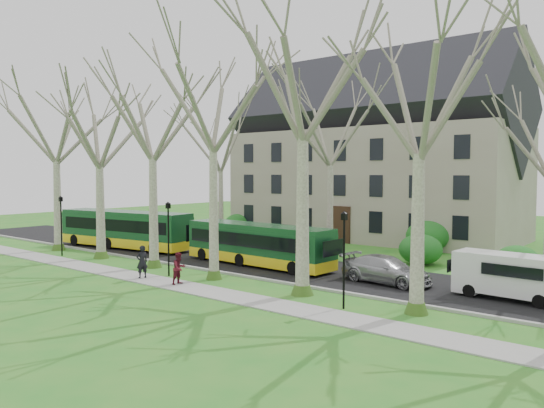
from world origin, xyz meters
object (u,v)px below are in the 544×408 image
at_px(bus_lead, 125,229).
at_px(pedestrian_b, 179,268).
at_px(sedan, 386,270).
at_px(van_a, 510,277).
at_px(bus_follow, 258,244).
at_px(pedestrian_a, 142,262).

xyz_separation_m(bus_lead, pedestrian_b, (13.96, -6.48, -0.65)).
xyz_separation_m(sedan, van_a, (6.32, 0.28, 0.34)).
bearing_deg(bus_follow, van_a, 4.16).
bearing_deg(bus_lead, bus_follow, -4.62).
bearing_deg(bus_lead, pedestrian_b, -32.45).
bearing_deg(bus_follow, bus_lead, -174.57).
bearing_deg(bus_lead, sedan, -5.37).
distance_m(bus_follow, sedan, 9.13).
distance_m(sedan, van_a, 6.33).
height_order(bus_follow, sedan, bus_follow).
bearing_deg(bus_follow, pedestrian_b, -83.28).
xyz_separation_m(sedan, pedestrian_b, (-8.58, -7.34, 0.13)).
height_order(sedan, pedestrian_a, pedestrian_a).
relative_size(bus_lead, van_a, 2.46).
height_order(bus_lead, van_a, bus_lead).
xyz_separation_m(bus_follow, pedestrian_b, (0.53, -7.17, -0.51)).
relative_size(sedan, pedestrian_b, 2.92).
bearing_deg(pedestrian_a, van_a, 126.29).
distance_m(bus_follow, van_a, 15.44).
height_order(bus_follow, pedestrian_b, bus_follow).
relative_size(bus_lead, pedestrian_b, 6.98).
bearing_deg(pedestrian_b, van_a, -64.45).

